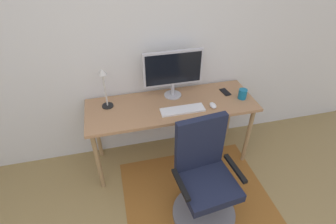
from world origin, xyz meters
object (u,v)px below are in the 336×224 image
(cell_phone, at_px, (225,92))
(office_chair, at_px, (204,184))
(computer_mouse, at_px, (213,105))
(coffee_cup, at_px, (243,94))
(desk, at_px, (172,110))
(monitor, at_px, (173,70))
(keyboard, at_px, (183,110))
(desk_lamp, at_px, (104,84))

(cell_phone, height_order, office_chair, office_chair)
(computer_mouse, bearing_deg, office_chair, -114.80)
(coffee_cup, xyz_separation_m, office_chair, (-0.63, -0.67, -0.42))
(desk, height_order, monitor, monitor)
(desk, relative_size, keyboard, 3.96)
(computer_mouse, distance_m, coffee_cup, 0.36)
(desk, distance_m, keyboard, 0.17)
(desk, relative_size, computer_mouse, 16.35)
(monitor, xyz_separation_m, cell_phone, (0.56, -0.07, -0.29))
(desk_lamp, bearing_deg, coffee_cup, -7.55)
(monitor, bearing_deg, cell_phone, -7.54)
(monitor, height_order, coffee_cup, monitor)
(desk, xyz_separation_m, computer_mouse, (0.38, -0.14, 0.09))
(monitor, distance_m, computer_mouse, 0.53)
(desk_lamp, height_order, office_chair, desk_lamp)
(monitor, relative_size, cell_phone, 4.27)
(desk, distance_m, monitor, 0.41)
(desk, bearing_deg, computer_mouse, -20.00)
(desk, height_order, computer_mouse, computer_mouse)
(computer_mouse, distance_m, office_chair, 0.77)
(cell_phone, height_order, desk_lamp, desk_lamp)
(monitor, distance_m, desk_lamp, 0.68)
(monitor, relative_size, computer_mouse, 5.75)
(coffee_cup, height_order, cell_phone, coffee_cup)
(keyboard, bearing_deg, computer_mouse, -1.78)
(monitor, xyz_separation_m, office_chair, (0.06, -0.89, -0.67))
(desk, relative_size, monitor, 2.85)
(monitor, xyz_separation_m, desk_lamp, (-0.68, -0.04, -0.04))
(office_chair, bearing_deg, monitor, 87.68)
(keyboard, distance_m, computer_mouse, 0.31)
(keyboard, xyz_separation_m, office_chair, (0.03, -0.61, -0.38))
(cell_phone, bearing_deg, keyboard, -166.18)
(keyboard, distance_m, coffee_cup, 0.66)
(keyboard, distance_m, office_chair, 0.72)
(cell_phone, bearing_deg, desk, 179.92)
(desk_lamp, bearing_deg, monitor, 3.31)
(keyboard, height_order, office_chair, office_chair)
(keyboard, distance_m, desk_lamp, 0.78)
(cell_phone, xyz_separation_m, office_chair, (-0.50, -0.82, -0.38))
(cell_phone, xyz_separation_m, desk_lamp, (-1.24, 0.04, 0.25))
(desk, bearing_deg, office_chair, -81.80)
(keyboard, relative_size, computer_mouse, 4.13)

